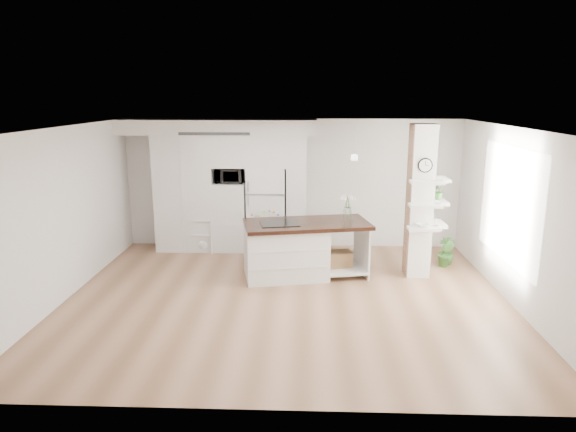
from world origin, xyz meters
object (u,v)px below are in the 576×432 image
(refrigerator, at_px, (266,209))
(bookshelf, at_px, (202,237))
(kitchen_island, at_px, (292,249))
(floor_plant_a, at_px, (445,254))

(refrigerator, height_order, bookshelf, refrigerator)
(kitchen_island, bearing_deg, floor_plant_a, 0.54)
(kitchen_island, height_order, floor_plant_a, kitchen_island)
(refrigerator, distance_m, bookshelf, 1.47)
(refrigerator, xyz_separation_m, bookshelf, (-1.34, -0.19, -0.57))
(refrigerator, height_order, floor_plant_a, refrigerator)
(floor_plant_a, bearing_deg, bookshelf, 170.11)
(refrigerator, bearing_deg, bookshelf, -172.07)
(refrigerator, xyz_separation_m, floor_plant_a, (3.46, -1.02, -0.62))
(bookshelf, bearing_deg, refrigerator, 15.35)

